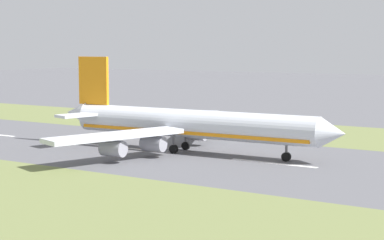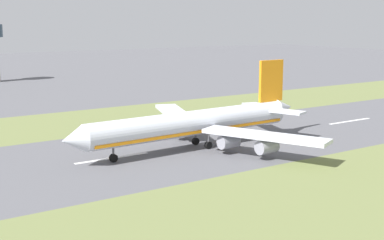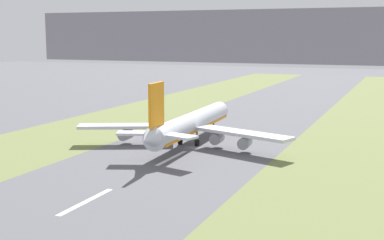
# 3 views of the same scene
# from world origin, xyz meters

# --- Properties ---
(ground_plane) EXTENTS (800.00, 800.00, 0.00)m
(ground_plane) POSITION_xyz_m (0.00, 0.00, 0.00)
(ground_plane) COLOR #56565B
(grass_median_west) EXTENTS (40.00, 600.00, 0.01)m
(grass_median_west) POSITION_xyz_m (-45.00, 0.00, 0.00)
(grass_median_west) COLOR olive
(grass_median_west) RESTS_ON ground
(grass_median_east) EXTENTS (40.00, 600.00, 0.01)m
(grass_median_east) POSITION_xyz_m (45.00, 0.00, 0.00)
(grass_median_east) COLOR olive
(grass_median_east) RESTS_ON ground
(centreline_dash_near) EXTENTS (1.20, 18.00, 0.01)m
(centreline_dash_near) POSITION_xyz_m (0.00, -54.13, 0.01)
(centreline_dash_near) COLOR silver
(centreline_dash_near) RESTS_ON ground
(centreline_dash_mid) EXTENTS (1.20, 18.00, 0.01)m
(centreline_dash_mid) POSITION_xyz_m (0.00, -14.13, 0.01)
(centreline_dash_mid) COLOR silver
(centreline_dash_mid) RESTS_ON ground
(centreline_dash_far) EXTENTS (1.20, 18.00, 0.01)m
(centreline_dash_far) POSITION_xyz_m (0.00, 25.87, 0.01)
(centreline_dash_far) COLOR silver
(centreline_dash_far) RESTS_ON ground
(airplane_main_jet) EXTENTS (64.08, 67.17, 20.20)m
(airplane_main_jet) POSITION_xyz_m (-2.31, 3.97, 6.02)
(airplane_main_jet) COLOR silver
(airplane_main_jet) RESTS_ON ground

